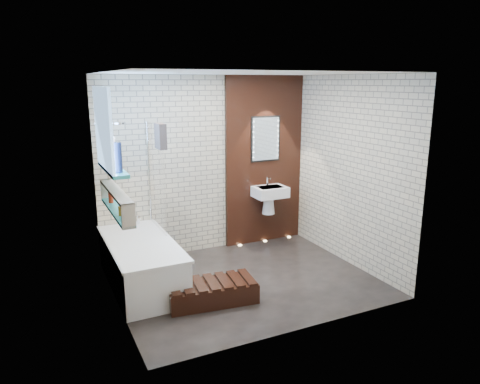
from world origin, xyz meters
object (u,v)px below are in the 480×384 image
washbasin (270,196)px  led_mirror (266,139)px  bathtub (141,263)px  walnut_step (212,293)px  bath_screen (156,177)px

washbasin → led_mirror: (0.00, 0.16, 0.86)m
bathtub → washbasin: (2.17, 0.62, 0.50)m
bathtub → washbasin: bearing=16.0°
bathtub → walnut_step: size_ratio=1.69×
bathtub → walnut_step: (0.62, -0.79, -0.18)m
bath_screen → led_mirror: size_ratio=2.00×
bath_screen → walnut_step: bearing=-77.6°
bathtub → led_mirror: bearing=19.8°
washbasin → led_mirror: led_mirror is taller
bath_screen → walnut_step: size_ratio=1.36×
led_mirror → bath_screen: bearing=-169.3°
washbasin → walnut_step: (-1.55, -1.41, -0.67)m
bath_screen → walnut_step: bath_screen is taller
bath_screen → walnut_step: (0.27, -1.23, -1.17)m
led_mirror → bathtub: bearing=-160.2°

